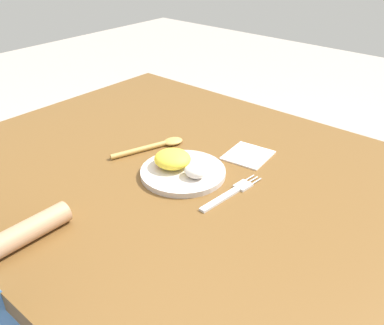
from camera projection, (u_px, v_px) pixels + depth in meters
dining_table at (193, 199)px, 1.08m from camera, size 1.34×0.99×0.72m
plate at (180, 168)px, 1.05m from camera, size 0.21×0.21×0.05m
fork at (231, 193)px, 0.98m from camera, size 0.03×0.20×0.01m
spoon at (156, 146)px, 1.17m from camera, size 0.10×0.21×0.01m
napkin at (248, 155)px, 1.14m from camera, size 0.12×0.13×0.00m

